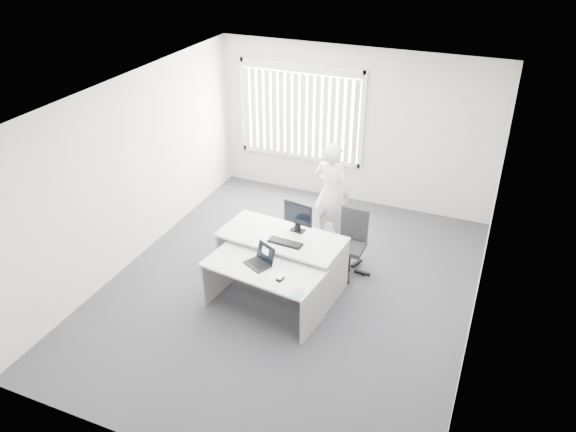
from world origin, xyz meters
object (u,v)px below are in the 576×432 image
at_px(desk_near, 263,280).
at_px(desk_far, 282,249).
at_px(monitor, 298,217).
at_px(office_chair, 350,253).
at_px(person, 331,193).
at_px(laptop, 257,257).

bearing_deg(desk_near, desk_far, 99.64).
relative_size(desk_near, monitor, 3.69).
relative_size(desk_near, office_chair, 1.66).
height_order(desk_far, office_chair, office_chair).
bearing_deg(office_chair, monitor, -143.84).
relative_size(person, laptop, 5.15).
relative_size(desk_far, laptop, 5.48).
height_order(desk_near, monitor, monitor).
distance_m(desk_near, office_chair, 1.59).
bearing_deg(desk_far, monitor, 60.47).
xyz_separation_m(desk_far, person, (0.25, 1.39, 0.28)).
height_order(person, monitor, person).
relative_size(desk_near, desk_far, 0.91).
bearing_deg(laptop, monitor, 103.81).
relative_size(desk_far, person, 1.06).
relative_size(office_chair, person, 0.58).
xyz_separation_m(desk_near, desk_far, (-0.03, 0.69, 0.06)).
bearing_deg(desk_near, monitor, 89.56).
bearing_deg(monitor, desk_far, -114.97).
height_order(laptop, monitor, monitor).
height_order(office_chair, laptop, office_chair).
height_order(office_chair, monitor, monitor).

